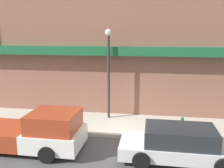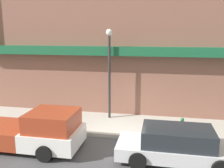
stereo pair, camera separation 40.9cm
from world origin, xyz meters
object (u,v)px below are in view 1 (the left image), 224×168
(pickup_truck, at_px, (26,132))
(street_lamp, at_px, (109,63))
(fire_hydrant, at_px, (182,125))
(parked_car, at_px, (179,144))

(pickup_truck, relative_size, street_lamp, 1.16)
(pickup_truck, bearing_deg, fire_hydrant, 18.52)
(pickup_truck, distance_m, fire_hydrant, 7.27)
(parked_car, bearing_deg, street_lamp, 130.42)
(pickup_truck, relative_size, parked_car, 1.25)
(fire_hydrant, bearing_deg, street_lamp, 158.81)
(parked_car, relative_size, street_lamp, 0.93)
(pickup_truck, bearing_deg, street_lamp, 52.32)
(pickup_truck, xyz_separation_m, fire_hydrant, (6.80, 2.55, -0.21))
(parked_car, relative_size, fire_hydrant, 6.20)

